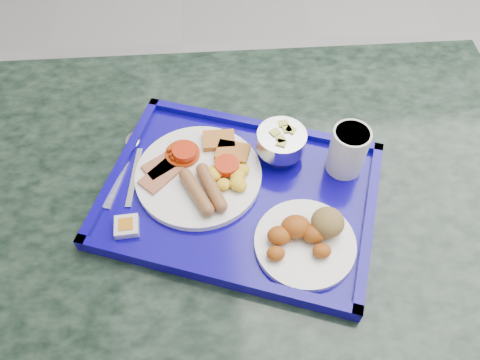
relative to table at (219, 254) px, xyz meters
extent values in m
cylinder|color=slate|center=(0.00, 0.00, -0.57)|extent=(0.59, 0.59, 0.03)
cylinder|color=slate|center=(0.00, 0.00, -0.20)|extent=(0.12, 0.12, 0.71)
cube|color=black|center=(0.00, 0.00, 0.18)|extent=(1.26, 0.85, 0.04)
cube|color=#0C038A|center=(0.05, 0.01, 0.21)|extent=(0.55, 0.48, 0.02)
cube|color=#0C038A|center=(0.10, 0.16, 0.22)|extent=(0.45, 0.17, 0.01)
cube|color=#0C038A|center=(-0.01, -0.15, 0.22)|extent=(0.45, 0.17, 0.01)
cube|color=#0C038A|center=(0.26, -0.07, 0.22)|extent=(0.13, 0.33, 0.01)
cube|color=#0C038A|center=(-0.17, 0.08, 0.22)|extent=(0.13, 0.33, 0.01)
cylinder|color=white|center=(-0.03, 0.05, 0.22)|extent=(0.23, 0.23, 0.01)
cube|color=#B56748|center=(-0.09, 0.07, 0.23)|extent=(0.09, 0.08, 0.01)
cube|color=#B56748|center=(-0.09, 0.04, 0.23)|extent=(0.08, 0.08, 0.01)
cylinder|color=#A43006|center=(-0.06, 0.09, 0.23)|extent=(0.06, 0.06, 0.01)
sphere|color=#A43006|center=(-0.06, 0.07, 0.24)|extent=(0.01, 0.01, 0.01)
sphere|color=#A43006|center=(-0.03, 0.09, 0.24)|extent=(0.01, 0.01, 0.01)
sphere|color=#A43006|center=(-0.06, 0.08, 0.24)|extent=(0.01, 0.01, 0.01)
sphere|color=#A43006|center=(-0.04, 0.09, 0.24)|extent=(0.01, 0.01, 0.01)
sphere|color=#A43006|center=(-0.05, 0.07, 0.24)|extent=(0.01, 0.01, 0.01)
sphere|color=#A43006|center=(-0.05, 0.09, 0.24)|extent=(0.01, 0.01, 0.01)
sphere|color=#A43006|center=(-0.04, 0.08, 0.24)|extent=(0.01, 0.01, 0.01)
sphere|color=#A43006|center=(-0.05, 0.10, 0.24)|extent=(0.01, 0.01, 0.01)
sphere|color=#A43006|center=(-0.06, 0.08, 0.24)|extent=(0.01, 0.01, 0.01)
sphere|color=#A43006|center=(-0.06, 0.10, 0.24)|extent=(0.01, 0.01, 0.01)
sphere|color=#A43006|center=(-0.06, 0.10, 0.24)|extent=(0.01, 0.01, 0.01)
sphere|color=#A43006|center=(-0.08, 0.08, 0.24)|extent=(0.01, 0.01, 0.01)
sphere|color=#A43006|center=(-0.07, 0.07, 0.24)|extent=(0.01, 0.01, 0.01)
sphere|color=#A43006|center=(-0.08, 0.09, 0.24)|extent=(0.01, 0.01, 0.01)
sphere|color=#A43006|center=(-0.05, 0.11, 0.24)|extent=(0.01, 0.01, 0.01)
sphere|color=#A43006|center=(-0.06, 0.10, 0.24)|extent=(0.01, 0.01, 0.01)
cube|color=#C27330|center=(0.01, 0.12, 0.24)|extent=(0.06, 0.04, 0.01)
cube|color=#C27330|center=(0.04, 0.09, 0.24)|extent=(0.07, 0.06, 0.01)
cylinder|color=brown|center=(-0.03, 0.00, 0.24)|extent=(0.06, 0.09, 0.02)
cylinder|color=brown|center=(0.00, 0.00, 0.24)|extent=(0.05, 0.09, 0.02)
ellipsoid|color=yellow|center=(0.04, 0.03, 0.24)|extent=(0.03, 0.03, 0.02)
ellipsoid|color=yellow|center=(0.02, 0.01, 0.24)|extent=(0.02, 0.02, 0.02)
ellipsoid|color=yellow|center=(0.05, 0.04, 0.24)|extent=(0.02, 0.02, 0.02)
ellipsoid|color=yellow|center=(0.03, 0.05, 0.24)|extent=(0.03, 0.03, 0.02)
ellipsoid|color=yellow|center=(0.02, 0.06, 0.24)|extent=(0.03, 0.03, 0.02)
ellipsoid|color=yellow|center=(0.03, 0.04, 0.24)|extent=(0.02, 0.02, 0.01)
ellipsoid|color=yellow|center=(0.00, 0.03, 0.24)|extent=(0.03, 0.03, 0.02)
ellipsoid|color=yellow|center=(0.04, 0.01, 0.24)|extent=(0.03, 0.03, 0.02)
ellipsoid|color=yellow|center=(0.05, 0.01, 0.24)|extent=(0.03, 0.03, 0.02)
ellipsoid|color=yellow|center=(0.00, 0.04, 0.24)|extent=(0.02, 0.02, 0.01)
ellipsoid|color=yellow|center=(0.05, 0.02, 0.24)|extent=(0.02, 0.02, 0.01)
cylinder|color=#AE1804|center=(-0.05, 0.08, 0.25)|extent=(0.04, 0.04, 0.01)
cylinder|color=#AE1804|center=(0.02, 0.05, 0.25)|extent=(0.04, 0.04, 0.01)
cylinder|color=white|center=(0.15, -0.10, 0.22)|extent=(0.17, 0.17, 0.01)
ellipsoid|color=#A14C12|center=(0.17, -0.13, 0.24)|extent=(0.03, 0.03, 0.02)
ellipsoid|color=#A14C12|center=(0.16, -0.10, 0.24)|extent=(0.04, 0.03, 0.03)
ellipsoid|color=#A14C12|center=(0.13, -0.09, 0.25)|extent=(0.05, 0.04, 0.03)
ellipsoid|color=#A14C12|center=(0.10, -0.10, 0.24)|extent=(0.04, 0.03, 0.03)
ellipsoid|color=#A14C12|center=(0.09, -0.13, 0.24)|extent=(0.03, 0.03, 0.02)
ellipsoid|color=olive|center=(0.18, -0.08, 0.25)|extent=(0.05, 0.05, 0.04)
cylinder|color=#ABABAD|center=(0.13, 0.09, 0.22)|extent=(0.06, 0.06, 0.01)
cylinder|color=#ABABAD|center=(0.13, 0.09, 0.23)|extent=(0.02, 0.02, 0.02)
cylinder|color=#ABABAD|center=(0.13, 0.09, 0.26)|extent=(0.09, 0.09, 0.04)
cube|color=#D0D350|center=(0.13, 0.11, 0.27)|extent=(0.02, 0.02, 0.01)
cube|color=#D0D350|center=(0.11, 0.09, 0.27)|extent=(0.02, 0.02, 0.01)
cube|color=#D0D350|center=(0.12, 0.07, 0.27)|extent=(0.02, 0.02, 0.01)
cube|color=#D0D350|center=(0.14, 0.10, 0.27)|extent=(0.02, 0.02, 0.01)
cube|color=#D0D350|center=(0.12, 0.07, 0.27)|extent=(0.02, 0.02, 0.01)
cube|color=#D0D350|center=(0.14, 0.10, 0.27)|extent=(0.02, 0.02, 0.01)
cylinder|color=silver|center=(0.24, 0.05, 0.26)|extent=(0.07, 0.07, 0.09)
cylinder|color=#D1480B|center=(0.24, 0.05, 0.31)|extent=(0.06, 0.06, 0.01)
cube|color=#ABABAD|center=(-0.14, 0.05, 0.22)|extent=(0.02, 0.13, 0.00)
ellipsoid|color=#ABABAD|center=(-0.15, 0.14, 0.22)|extent=(0.03, 0.04, 0.01)
cube|color=#ABABAD|center=(-0.17, 0.06, 0.22)|extent=(0.05, 0.16, 0.00)
cube|color=silver|center=(-0.15, -0.05, 0.22)|extent=(0.04, 0.04, 0.01)
cube|color=orange|center=(-0.15, -0.05, 0.23)|extent=(0.03, 0.03, 0.00)
camera|label=1|loc=(0.02, -0.46, 0.90)|focal=35.00mm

